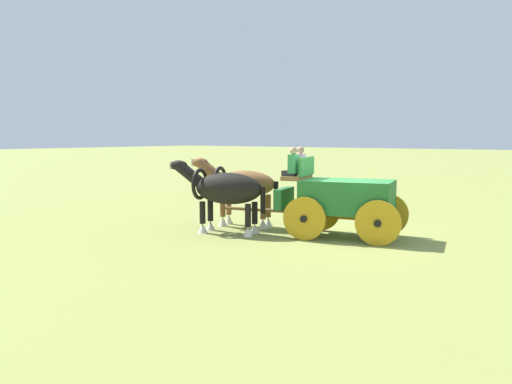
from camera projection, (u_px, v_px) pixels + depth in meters
name	position (u px, v px, depth m)	size (l,w,h in m)	color
ground_plane	(347.00, 237.00, 15.34)	(220.00, 220.00, 0.00)	olive
show_wagon	(341.00, 197.00, 15.29)	(5.59, 2.57, 2.62)	#236B2D
draft_horse_near	(224.00, 190.00, 15.95)	(3.13, 1.44, 2.18)	black
draft_horse_off	(241.00, 185.00, 17.16)	(3.02, 1.31, 2.21)	brown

